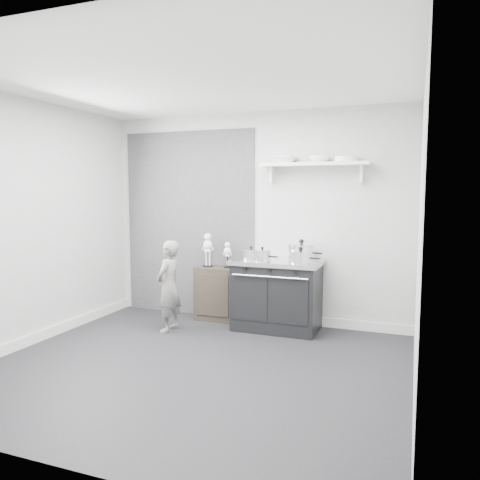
# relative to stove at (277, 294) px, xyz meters

# --- Properties ---
(ground) EXTENTS (4.00, 4.00, 0.00)m
(ground) POSITION_rel_stove_xyz_m (-0.40, -1.48, -0.43)
(ground) COLOR black
(ground) RESTS_ON ground
(room_shell) EXTENTS (4.02, 3.62, 2.71)m
(room_shell) POSITION_rel_stove_xyz_m (-0.49, -1.33, 1.20)
(room_shell) COLOR #A8A8A6
(room_shell) RESTS_ON ground
(wall_shelf) EXTENTS (1.30, 0.26, 0.24)m
(wall_shelf) POSITION_rel_stove_xyz_m (0.40, 0.20, 1.57)
(wall_shelf) COLOR white
(wall_shelf) RESTS_ON room_shell
(stove) EXTENTS (1.08, 0.67, 0.86)m
(stove) POSITION_rel_stove_xyz_m (0.00, 0.00, 0.00)
(stove) COLOR black
(stove) RESTS_ON ground
(side_cabinet) EXTENTS (0.54, 0.32, 0.70)m
(side_cabinet) POSITION_rel_stove_xyz_m (-0.86, 0.13, -0.08)
(side_cabinet) COLOR black
(side_cabinet) RESTS_ON ground
(child) EXTENTS (0.29, 0.42, 1.11)m
(child) POSITION_rel_stove_xyz_m (-1.20, -0.53, 0.12)
(child) COLOR slate
(child) RESTS_ON ground
(pot_front_left) EXTENTS (0.30, 0.21, 0.17)m
(pot_front_left) POSITION_rel_stove_xyz_m (-0.29, -0.12, 0.50)
(pot_front_left) COLOR white
(pot_front_left) RESTS_ON stove
(pot_back_right) EXTENTS (0.42, 0.33, 0.26)m
(pot_back_right) POSITION_rel_stove_xyz_m (0.28, 0.10, 0.53)
(pot_back_right) COLOR white
(pot_back_right) RESTS_ON stove
(pot_front_right) EXTENTS (0.36, 0.27, 0.19)m
(pot_front_right) POSITION_rel_stove_xyz_m (0.33, -0.16, 0.50)
(pot_front_right) COLOR white
(pot_front_right) RESTS_ON stove
(pot_front_center) EXTENTS (0.29, 0.21, 0.18)m
(pot_front_center) POSITION_rel_stove_xyz_m (-0.13, -0.17, 0.50)
(pot_front_center) COLOR white
(pot_front_center) RESTS_ON stove
(skeleton_full) EXTENTS (0.14, 0.09, 0.51)m
(skeleton_full) POSITION_rel_stove_xyz_m (-0.99, 0.13, 0.52)
(skeleton_full) COLOR silver
(skeleton_full) RESTS_ON side_cabinet
(skeleton_torso) EXTENTS (0.11, 0.07, 0.39)m
(skeleton_torso) POSITION_rel_stove_xyz_m (-0.71, 0.13, 0.46)
(skeleton_torso) COLOR silver
(skeleton_torso) RESTS_ON side_cabinet
(bowl_large) EXTENTS (0.30, 0.30, 0.07)m
(bowl_large) POSITION_rel_stove_xyz_m (0.03, 0.19, 1.64)
(bowl_large) COLOR white
(bowl_large) RESTS_ON wall_shelf
(bowl_small) EXTENTS (0.24, 0.24, 0.08)m
(bowl_small) POSITION_rel_stove_xyz_m (0.46, 0.19, 1.64)
(bowl_small) COLOR white
(bowl_small) RESTS_ON wall_shelf
(plate_stack) EXTENTS (0.28, 0.28, 0.06)m
(plate_stack) POSITION_rel_stove_xyz_m (0.77, 0.19, 1.64)
(plate_stack) COLOR white
(plate_stack) RESTS_ON wall_shelf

